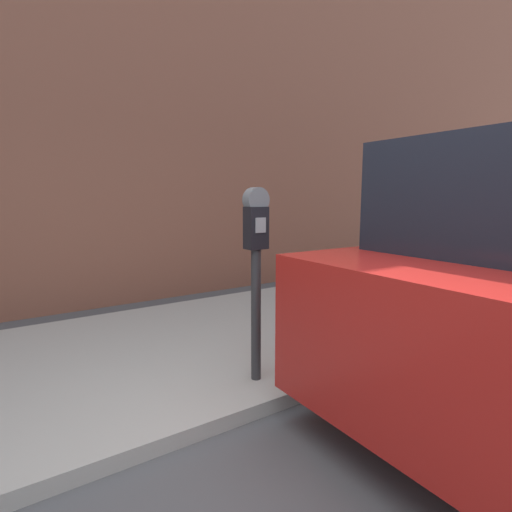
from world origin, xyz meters
The scene contains 3 objects.
sidewalk centered at (0.00, 2.20, 0.05)m, with size 24.00×2.80×0.11m.
building_facade centered at (0.00, 4.44, 3.35)m, with size 24.00×0.30×6.70m.
parking_meter centered at (0.51, 1.14, 1.06)m, with size 0.18×0.12×1.47m.
Camera 1 is at (-1.13, -1.30, 1.52)m, focal length 28.00 mm.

